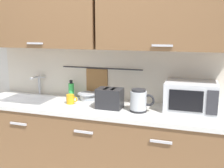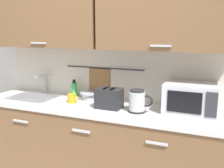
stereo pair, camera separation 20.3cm
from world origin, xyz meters
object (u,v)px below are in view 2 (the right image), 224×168
object	(u,v)px
dish_soap_bottle	(74,89)
mug_near_sink	(72,98)
electric_kettle	(137,101)
mixing_bowl	(90,95)
toaster	(109,98)
microwave	(191,98)

from	to	relation	value
dish_soap_bottle	mug_near_sink	bearing A→B (deg)	-65.57
electric_kettle	dish_soap_bottle	xyz separation A→B (m)	(-0.81, 0.26, -0.01)
mixing_bowl	toaster	distance (m)	0.39
microwave	electric_kettle	world-z (taller)	microwave
microwave	dish_soap_bottle	distance (m)	1.26
dish_soap_bottle	microwave	bearing A→B (deg)	-4.24
microwave	mug_near_sink	size ratio (longest dim) A/B	3.83
microwave	dish_soap_bottle	world-z (taller)	microwave
microwave	mug_near_sink	distance (m)	1.17
mug_near_sink	mixing_bowl	bearing A→B (deg)	61.77
toaster	electric_kettle	bearing A→B (deg)	-3.80
microwave	toaster	world-z (taller)	microwave
microwave	mixing_bowl	distance (m)	1.06
electric_kettle	toaster	world-z (taller)	electric_kettle
dish_soap_bottle	mixing_bowl	distance (m)	0.21
mixing_bowl	toaster	bearing A→B (deg)	-34.11
microwave	electric_kettle	bearing A→B (deg)	-159.44
electric_kettle	mixing_bowl	distance (m)	0.65
dish_soap_bottle	toaster	distance (m)	0.58
dish_soap_bottle	mug_near_sink	distance (m)	0.25
electric_kettle	dish_soap_bottle	size ratio (longest dim) A/B	1.16
dish_soap_bottle	mixing_bowl	world-z (taller)	dish_soap_bottle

